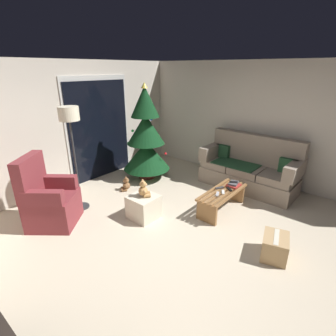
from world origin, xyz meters
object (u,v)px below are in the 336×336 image
(armchair, at_px, (49,201))
(couch, at_px, (249,169))
(remote_white, at_px, (223,192))
(cell_phone, at_px, (233,182))
(ottoman, at_px, (144,207))
(teddy_bear_honey, at_px, (144,190))
(remote_silver, at_px, (217,194))
(teddy_bear_chestnut_by_tree, at_px, (126,185))
(book_stack, at_px, (234,184))
(floor_lamp, at_px, (70,124))
(christmas_tree, at_px, (146,138))
(remote_graphite, at_px, (219,188))
(cardboard_box_taped_mid_floor, at_px, (275,247))
(remote_black, at_px, (229,189))
(coffee_table, at_px, (222,197))

(armchair, bearing_deg, couch, -28.89)
(couch, relative_size, remote_white, 12.54)
(cell_phone, distance_m, ottoman, 1.66)
(remote_white, distance_m, teddy_bear_honey, 1.34)
(remote_silver, bearing_deg, teddy_bear_chestnut_by_tree, -12.38)
(armchair, height_order, teddy_bear_honey, armchair)
(book_stack, distance_m, teddy_bear_honey, 1.63)
(remote_white, relative_size, ottoman, 0.35)
(cell_phone, height_order, ottoman, cell_phone)
(floor_lamp, xyz_separation_m, teddy_bear_honey, (0.50, -1.10, -1.00))
(book_stack, xyz_separation_m, christmas_tree, (-0.11, 2.07, 0.52))
(remote_white, xyz_separation_m, christmas_tree, (0.27, 2.07, 0.54))
(remote_graphite, bearing_deg, teddy_bear_chestnut_by_tree, -132.01)
(book_stack, distance_m, ottoman, 1.65)
(remote_silver, xyz_separation_m, book_stack, (0.50, -0.04, 0.02))
(ottoman, bearing_deg, remote_silver, -45.94)
(couch, relative_size, ottoman, 4.45)
(couch, distance_m, ottoman, 2.40)
(armchair, relative_size, teddy_bear_honey, 3.96)
(remote_graphite, distance_m, cardboard_box_taped_mid_floor, 1.42)
(floor_lamp, bearing_deg, ottoman, -65.62)
(remote_black, height_order, cardboard_box_taped_mid_floor, remote_black)
(teddy_bear_honey, bearing_deg, remote_white, -43.31)
(teddy_bear_honey, bearing_deg, floor_lamp, 114.60)
(remote_graphite, distance_m, armchair, 2.82)
(cell_phone, height_order, teddy_bear_honey, teddy_bear_honey)
(remote_graphite, bearing_deg, couch, 117.30)
(remote_silver, height_order, floor_lamp, floor_lamp)
(teddy_bear_chestnut_by_tree, xyz_separation_m, cardboard_box_taped_mid_floor, (-0.07, -3.01, 0.03))
(couch, xyz_separation_m, teddy_bear_chestnut_by_tree, (-1.75, 1.83, -0.28))
(remote_graphite, bearing_deg, armchair, -100.17)
(book_stack, xyz_separation_m, armchair, (-2.43, 1.93, 0.00))
(remote_silver, height_order, remote_graphite, same)
(teddy_bear_honey, bearing_deg, armchair, 137.13)
(book_stack, xyz_separation_m, ottoman, (-1.35, 0.93, -0.20))
(couch, relative_size, armchair, 1.73)
(coffee_table, xyz_separation_m, christmas_tree, (0.21, 2.03, 0.67))
(coffee_table, height_order, cell_phone, cell_phone)
(remote_white, xyz_separation_m, remote_black, (0.18, -0.02, 0.00))
(remote_silver, height_order, christmas_tree, christmas_tree)
(armchair, bearing_deg, book_stack, -38.39)
(armchair, height_order, floor_lamp, floor_lamp)
(book_stack, distance_m, teddy_bear_chestnut_by_tree, 2.13)
(remote_white, xyz_separation_m, cardboard_box_taped_mid_floor, (-0.56, -1.09, -0.23))
(coffee_table, bearing_deg, teddy_bear_honey, 139.54)
(remote_silver, distance_m, remote_white, 0.13)
(teddy_bear_chestnut_by_tree, bearing_deg, remote_white, -75.70)
(book_stack, relative_size, teddy_bear_honey, 0.90)
(couch, distance_m, coffee_table, 1.22)
(book_stack, relative_size, floor_lamp, 0.14)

